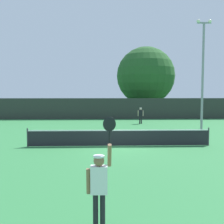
% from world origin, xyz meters
% --- Properties ---
extents(ground_plane, '(120.00, 120.00, 0.00)m').
position_xyz_m(ground_plane, '(0.00, 0.00, 0.00)').
color(ground_plane, '#2D723D').
extents(tennis_net, '(10.69, 0.08, 1.07)m').
position_xyz_m(tennis_net, '(0.00, 0.00, 0.51)').
color(tennis_net, '#232328').
rests_on(tennis_net, ground).
extents(perimeter_fence, '(37.56, 0.12, 2.46)m').
position_xyz_m(perimeter_fence, '(0.00, 15.76, 1.23)').
color(perimeter_fence, '#2D332D').
rests_on(perimeter_fence, ground).
extents(player_serving, '(0.67, 0.40, 2.59)m').
position_xyz_m(player_serving, '(-1.00, -9.35, 1.15)').
color(player_serving, white).
rests_on(player_serving, ground).
extents(player_receiving, '(0.57, 0.24, 1.61)m').
position_xyz_m(player_receiving, '(2.81, 10.90, 0.98)').
color(player_receiving, black).
rests_on(player_receiving, ground).
extents(tennis_ball, '(0.07, 0.07, 0.07)m').
position_xyz_m(tennis_ball, '(-2.38, 1.42, 0.03)').
color(tennis_ball, '#CCE033').
rests_on(tennis_ball, ground).
extents(light_pole, '(1.18, 0.28, 8.78)m').
position_xyz_m(light_pole, '(6.88, 5.31, 4.96)').
color(light_pole, gray).
rests_on(light_pole, ground).
extents(large_tree, '(8.08, 8.08, 9.50)m').
position_xyz_m(large_tree, '(5.02, 21.67, 5.45)').
color(large_tree, brown).
rests_on(large_tree, ground).
extents(parked_car_near, '(2.10, 4.28, 1.69)m').
position_xyz_m(parked_car_near, '(6.07, 22.61, 0.78)').
color(parked_car_near, black).
rests_on(parked_car_near, ground).
extents(parked_car_mid, '(2.35, 4.38, 1.69)m').
position_xyz_m(parked_car_mid, '(9.49, 22.40, 0.78)').
color(parked_car_mid, white).
rests_on(parked_car_mid, ground).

